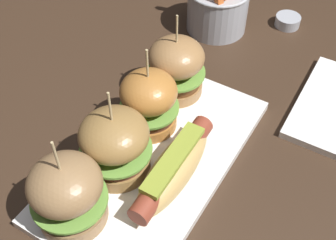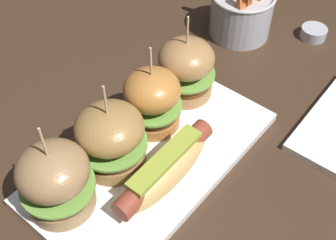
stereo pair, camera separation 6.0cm
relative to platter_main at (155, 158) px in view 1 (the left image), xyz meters
The scene contains 9 objects.
ground_plane 0.01m from the platter_main, ahead, with size 3.00×3.00×0.00m, color #382619.
platter_main is the anchor object (origin of this frame).
hot_dog 0.06m from the platter_main, 116.72° to the right, with size 0.17×0.05×0.05m.
slider_far_left 0.15m from the platter_main, 164.69° to the left, with size 0.09×0.09×0.14m.
slider_center_left 0.08m from the platter_main, 142.24° to the left, with size 0.10×0.10×0.14m.
slider_center_right 0.08m from the platter_main, 39.11° to the left, with size 0.09×0.09×0.14m.
slider_far_right 0.15m from the platter_main, 17.93° to the left, with size 0.09×0.09×0.14m.
fries_bucket 0.34m from the platter_main, 12.19° to the left, with size 0.12×0.12×0.14m.
sauce_ramekin 0.41m from the platter_main, ahead, with size 0.05×0.05×0.02m.
Camera 1 is at (-0.31, -0.21, 0.50)m, focal length 46.64 mm.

